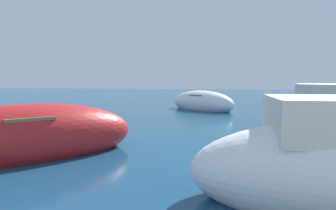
% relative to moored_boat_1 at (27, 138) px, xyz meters
% --- Properties ---
extents(moored_boat_1, '(5.61, 5.10, 1.76)m').
position_rel_moored_boat_1_xyz_m(moored_boat_1, '(0.00, 0.00, 0.00)').
color(moored_boat_1, '#B21E1E').
rests_on(moored_boat_1, ground).
extents(moored_boat_3, '(4.40, 4.05, 1.47)m').
position_rel_moored_boat_1_xyz_m(moored_boat_3, '(4.43, 11.16, -0.08)').
color(moored_boat_3, white).
rests_on(moored_boat_3, ground).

